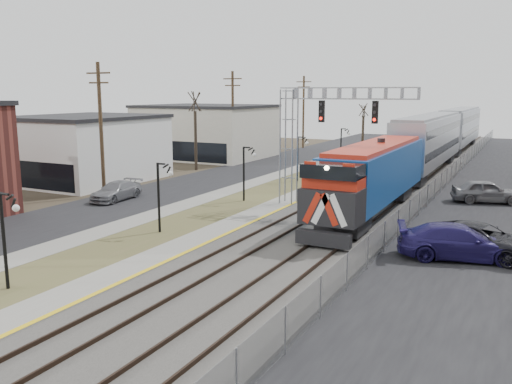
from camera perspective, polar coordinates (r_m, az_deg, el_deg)
The scene contains 19 objects.
street_west at distance 48.99m, azimuth -5.12°, elevation 1.27°, with size 7.00×120.00×0.04m, color black.
sidewalk at distance 46.77m, azimuth -0.45°, elevation 0.90°, with size 2.00×120.00×0.08m, color gray.
grass_median at distance 45.48m, azimuth 2.91°, elevation 0.60°, with size 4.00×120.00×0.06m, color brown.
platform at distance 44.34m, azimuth 6.44°, elevation 0.41°, with size 2.00×120.00×0.24m, color gray.
ballast_bed at distance 42.88m, azimuth 12.70°, elevation -0.16°, with size 8.00×120.00×0.20m, color #595651.
platform_edge at distance 44.02m, azimuth 7.52°, elevation 0.47°, with size 0.24×120.00×0.01m, color gold.
track_near at distance 43.37m, azimuth 10.16°, elevation 0.29°, with size 1.58×120.00×0.15m.
track_far at distance 42.51m, azimuth 14.67°, elevation -0.10°, with size 1.58×120.00×0.15m.
train at distance 58.33m, azimuth 18.36°, elevation 5.10°, with size 3.00×63.05×5.33m.
signal_gantry at distance 36.39m, azimuth 5.98°, elevation 6.89°, with size 9.00×1.07×8.15m.
lampposts at distance 30.89m, azimuth -9.89°, elevation -0.56°, with size 0.14×62.14×4.00m.
utility_poles at distance 42.34m, azimuth -15.99°, elevation 6.25°, with size 0.28×80.28×10.00m.
fence at distance 41.94m, azimuth 18.30°, elevation 0.30°, with size 0.04×120.00×1.60m, color gray.
buildings_west at distance 46.65m, azimuth -22.41°, elevation 3.77°, with size 14.00×67.00×7.00m.
bare_trees at distance 52.55m, azimuth -3.97°, elevation 4.87°, with size 12.30×42.30×5.95m.
car_lot_c at distance 28.30m, azimuth 22.55°, elevation -4.78°, with size 2.60×5.63×1.56m, color black.
car_lot_d at distance 27.44m, azimuth 20.58°, elevation -5.01°, with size 2.31×5.67×1.65m, color #1E1750.
car_lot_e at distance 41.97m, azimuth 23.13°, elevation 0.02°, with size 1.93×4.81×1.64m, color slate.
car_street_b at distance 40.88m, azimuth -14.51°, elevation 0.06°, with size 1.87×4.61×1.34m, color slate.
Camera 1 is at (14.32, -5.89, 7.85)m, focal length 38.00 mm.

